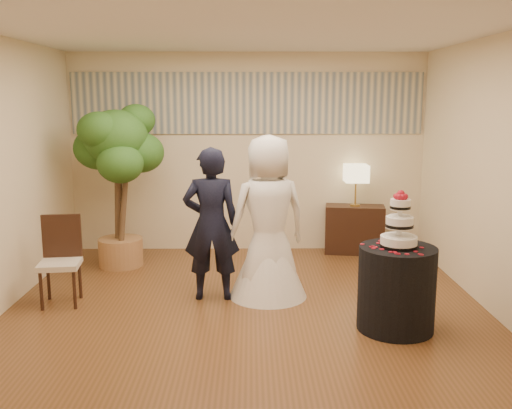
{
  "coord_description": "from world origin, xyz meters",
  "views": [
    {
      "loc": [
        0.04,
        -5.59,
        2.17
      ],
      "look_at": [
        0.1,
        0.4,
        1.05
      ],
      "focal_mm": 40.0,
      "sensor_mm": 36.0,
      "label": 1
    }
  ],
  "objects_px": {
    "wedding_cake": "(400,219)",
    "console": "(354,229)",
    "table_lamp": "(356,185)",
    "groom": "(211,224)",
    "ficus_tree": "(118,185)",
    "bride": "(268,217)",
    "cake_table": "(396,288)",
    "side_chair": "(60,262)"
  },
  "relations": [
    {
      "from": "wedding_cake",
      "to": "console",
      "type": "xyz_separation_m",
      "value": [
        0.1,
        2.73,
        -0.73
      ]
    },
    {
      "from": "table_lamp",
      "to": "console",
      "type": "bearing_deg",
      "value": 0.0
    },
    {
      "from": "groom",
      "to": "ficus_tree",
      "type": "relative_size",
      "value": 0.78
    },
    {
      "from": "table_lamp",
      "to": "bride",
      "type": "bearing_deg",
      "value": -125.55
    },
    {
      "from": "cake_table",
      "to": "side_chair",
      "type": "height_order",
      "value": "side_chair"
    },
    {
      "from": "groom",
      "to": "cake_table",
      "type": "distance_m",
      "value": 2.05
    },
    {
      "from": "console",
      "to": "bride",
      "type": "bearing_deg",
      "value": -117.23
    },
    {
      "from": "ficus_tree",
      "to": "console",
      "type": "bearing_deg",
      "value": 10.73
    },
    {
      "from": "console",
      "to": "table_lamp",
      "type": "height_order",
      "value": "table_lamp"
    },
    {
      "from": "bride",
      "to": "ficus_tree",
      "type": "relative_size",
      "value": 0.84
    },
    {
      "from": "bride",
      "to": "console",
      "type": "distance_m",
      "value": 2.27
    },
    {
      "from": "table_lamp",
      "to": "ficus_tree",
      "type": "height_order",
      "value": "ficus_tree"
    },
    {
      "from": "console",
      "to": "ficus_tree",
      "type": "height_order",
      "value": "ficus_tree"
    },
    {
      "from": "cake_table",
      "to": "console",
      "type": "height_order",
      "value": "cake_table"
    },
    {
      "from": "cake_table",
      "to": "bride",
      "type": "bearing_deg",
      "value": 141.71
    },
    {
      "from": "bride",
      "to": "side_chair",
      "type": "height_order",
      "value": "bride"
    },
    {
      "from": "bride",
      "to": "side_chair",
      "type": "distance_m",
      "value": 2.27
    },
    {
      "from": "wedding_cake",
      "to": "console",
      "type": "height_order",
      "value": "wedding_cake"
    },
    {
      "from": "wedding_cake",
      "to": "ficus_tree",
      "type": "bearing_deg",
      "value": 145.43
    },
    {
      "from": "cake_table",
      "to": "wedding_cake",
      "type": "relative_size",
      "value": 1.49
    },
    {
      "from": "side_chair",
      "to": "wedding_cake",
      "type": "bearing_deg",
      "value": -18.42
    },
    {
      "from": "ficus_tree",
      "to": "groom",
      "type": "bearing_deg",
      "value": -44.24
    },
    {
      "from": "wedding_cake",
      "to": "table_lamp",
      "type": "bearing_deg",
      "value": 88.0
    },
    {
      "from": "wedding_cake",
      "to": "side_chair",
      "type": "bearing_deg",
      "value": 168.34
    },
    {
      "from": "table_lamp",
      "to": "side_chair",
      "type": "bearing_deg",
      "value": -149.91
    },
    {
      "from": "cake_table",
      "to": "wedding_cake",
      "type": "xyz_separation_m",
      "value": [
        0.0,
        0.0,
        0.67
      ]
    },
    {
      "from": "wedding_cake",
      "to": "table_lamp",
      "type": "distance_m",
      "value": 2.73
    },
    {
      "from": "groom",
      "to": "ficus_tree",
      "type": "bearing_deg",
      "value": -45.81
    },
    {
      "from": "table_lamp",
      "to": "ficus_tree",
      "type": "distance_m",
      "value": 3.23
    },
    {
      "from": "table_lamp",
      "to": "side_chair",
      "type": "relative_size",
      "value": 0.62
    },
    {
      "from": "bride",
      "to": "wedding_cake",
      "type": "distance_m",
      "value": 1.52
    },
    {
      "from": "groom",
      "to": "wedding_cake",
      "type": "relative_size",
      "value": 3.1
    },
    {
      "from": "wedding_cake",
      "to": "side_chair",
      "type": "height_order",
      "value": "wedding_cake"
    },
    {
      "from": "console",
      "to": "side_chair",
      "type": "bearing_deg",
      "value": -141.59
    },
    {
      "from": "bride",
      "to": "side_chair",
      "type": "bearing_deg",
      "value": -13.45
    },
    {
      "from": "bride",
      "to": "console",
      "type": "relative_size",
      "value": 2.19
    },
    {
      "from": "console",
      "to": "groom",
      "type": "bearing_deg",
      "value": -127.4
    },
    {
      "from": "bride",
      "to": "console",
      "type": "height_order",
      "value": "bride"
    },
    {
      "from": "table_lamp",
      "to": "side_chair",
      "type": "height_order",
      "value": "table_lamp"
    },
    {
      "from": "console",
      "to": "side_chair",
      "type": "distance_m",
      "value": 4.04
    },
    {
      "from": "cake_table",
      "to": "side_chair",
      "type": "distance_m",
      "value": 3.47
    },
    {
      "from": "cake_table",
      "to": "side_chair",
      "type": "xyz_separation_m",
      "value": [
        -3.4,
        0.7,
        0.07
      ]
    }
  ]
}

